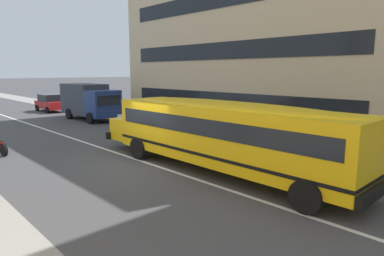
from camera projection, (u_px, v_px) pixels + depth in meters
ground_plane at (148, 163)px, 14.10m from camera, size 400.00×400.00×0.00m
sidewalk_far at (250, 140)px, 18.85m from camera, size 120.00×3.00×0.01m
lane_centreline at (148, 163)px, 14.10m from camera, size 110.00×0.16×0.01m
school_bus at (220, 130)px, 12.66m from camera, size 12.19×2.88×2.72m
parked_car_white_end_of_row at (144, 119)px, 21.31m from camera, size 3.98×2.03×1.64m
parked_car_red_far_corner at (51, 103)px, 32.32m from camera, size 3.92×1.92×1.64m
box_truck at (89, 100)px, 26.78m from camera, size 6.06×2.50×2.82m
apartment_block_far_left at (277, 33)px, 25.42m from camera, size 21.54×12.39×13.30m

